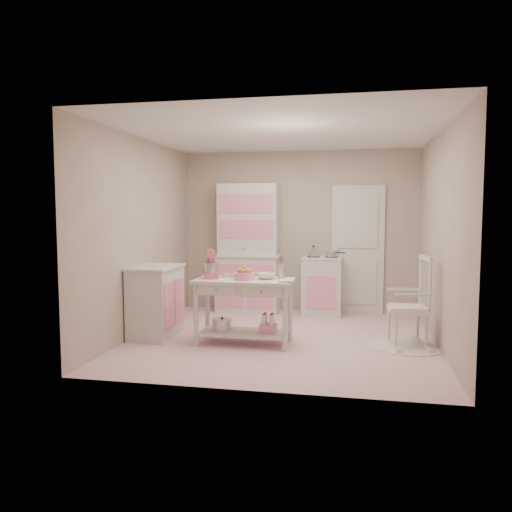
{
  "coord_description": "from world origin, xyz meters",
  "views": [
    {
      "loc": [
        0.89,
        -6.2,
        1.61
      ],
      "look_at": [
        -0.37,
        0.19,
        1.04
      ],
      "focal_mm": 35.0,
      "sensor_mm": 36.0,
      "label": 1
    }
  ],
  "objects": [
    {
      "name": "room_shell",
      "position": [
        0.0,
        0.0,
        1.65
      ],
      "size": [
        3.84,
        3.84,
        2.62
      ],
      "color": "#CE8094",
      "rests_on": "ground"
    },
    {
      "name": "door",
      "position": [
        0.95,
        1.87,
        1.02
      ],
      "size": [
        0.82,
        0.05,
        2.04
      ],
      "primitive_type": "cube",
      "color": "silver",
      "rests_on": "ground"
    },
    {
      "name": "hutch",
      "position": [
        -0.79,
        1.66,
        1.04
      ],
      "size": [
        1.06,
        0.5,
        2.08
      ],
      "primitive_type": "cube",
      "color": "silver",
      "rests_on": "ground"
    },
    {
      "name": "stove",
      "position": [
        0.41,
        1.61,
        0.46
      ],
      "size": [
        0.62,
        0.57,
        0.92
      ],
      "primitive_type": "cube",
      "color": "silver",
      "rests_on": "ground"
    },
    {
      "name": "base_cabinet",
      "position": [
        -1.63,
        -0.17,
        0.46
      ],
      "size": [
        0.54,
        0.84,
        0.92
      ],
      "primitive_type": "cube",
      "color": "silver",
      "rests_on": "ground"
    },
    {
      "name": "lace_rug",
      "position": [
        1.54,
        -0.04,
        0.01
      ],
      "size": [
        0.92,
        0.92,
        0.01
      ],
      "primitive_type": "cylinder",
      "color": "white",
      "rests_on": "ground"
    },
    {
      "name": "rocking_chair",
      "position": [
        1.54,
        -0.04,
        0.55
      ],
      "size": [
        0.6,
        0.79,
        1.1
      ],
      "primitive_type": "cube",
      "rotation": [
        0.0,
        0.0,
        0.18
      ],
      "color": "silver",
      "rests_on": "ground"
    },
    {
      "name": "work_table",
      "position": [
        -0.42,
        -0.31,
        0.4
      ],
      "size": [
        1.2,
        0.6,
        0.8
      ],
      "primitive_type": "cube",
      "color": "silver",
      "rests_on": "ground"
    },
    {
      "name": "stand_mixer",
      "position": [
        -0.84,
        -0.29,
        0.97
      ],
      "size": [
        0.28,
        0.33,
        0.34
      ],
      "primitive_type": "cube",
      "rotation": [
        0.0,
        0.0,
        0.31
      ],
      "color": "#CE5775",
      "rests_on": "work_table"
    },
    {
      "name": "cookie_tray",
      "position": [
        -0.57,
        -0.13,
        0.81
      ],
      "size": [
        0.34,
        0.24,
        0.02
      ],
      "primitive_type": "cube",
      "color": "silver",
      "rests_on": "work_table"
    },
    {
      "name": "bread_basket",
      "position": [
        -0.4,
        -0.36,
        0.85
      ],
      "size": [
        0.25,
        0.25,
        0.09
      ],
      "primitive_type": "cylinder",
      "color": "pink",
      "rests_on": "work_table"
    },
    {
      "name": "mixing_bowl",
      "position": [
        -0.16,
        -0.23,
        0.84
      ],
      "size": [
        0.24,
        0.24,
        0.07
      ],
      "primitive_type": "imported",
      "color": "white",
      "rests_on": "work_table"
    },
    {
      "name": "metal_pitcher",
      "position": [
        0.02,
        -0.15,
        0.89
      ],
      "size": [
        0.1,
        0.1,
        0.17
      ],
      "primitive_type": "cylinder",
      "color": "silver",
      "rests_on": "work_table"
    },
    {
      "name": "recipe_book",
      "position": [
        0.03,
        -0.43,
        0.81
      ],
      "size": [
        0.19,
        0.24,
        0.02
      ],
      "primitive_type": "imported",
      "rotation": [
        0.0,
        0.0,
        0.11
      ],
      "color": "white",
      "rests_on": "work_table"
    }
  ]
}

